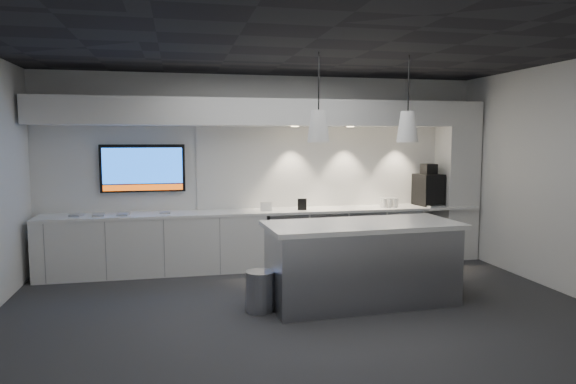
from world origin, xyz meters
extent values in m
plane|color=#2F3032|center=(0.00, 0.00, 0.00)|extent=(7.00, 7.00, 0.00)
plane|color=black|center=(0.00, 0.00, 3.00)|extent=(7.00, 7.00, 0.00)
plane|color=white|center=(0.00, 2.50, 1.50)|extent=(7.00, 0.00, 7.00)
plane|color=white|center=(0.00, -2.50, 1.50)|extent=(7.00, 0.00, 7.00)
plane|color=white|center=(3.50, 0.00, 1.50)|extent=(0.00, 7.00, 7.00)
cube|color=white|center=(0.00, 2.17, 0.88)|extent=(6.80, 0.65, 0.04)
cube|color=white|center=(-1.75, 2.17, 0.43)|extent=(3.30, 0.63, 0.86)
cube|color=gray|center=(0.25, 2.17, 0.42)|extent=(0.60, 0.61, 0.85)
cube|color=gray|center=(0.88, 2.17, 0.42)|extent=(0.60, 0.61, 0.85)
cube|color=gray|center=(1.51, 2.17, 0.42)|extent=(0.60, 0.61, 0.85)
cube|color=gray|center=(2.14, 2.17, 0.42)|extent=(0.60, 0.61, 0.85)
cube|color=white|center=(1.20, 2.48, 1.55)|extent=(4.60, 0.03, 1.30)
cube|color=white|center=(0.00, 2.20, 2.40)|extent=(6.90, 0.60, 0.40)
cube|color=white|center=(3.20, 2.20, 1.30)|extent=(0.55, 0.55, 2.60)
cube|color=black|center=(-1.90, 2.45, 1.56)|extent=(1.25, 0.06, 0.72)
cube|color=blue|center=(-1.90, 2.42, 1.60)|extent=(1.17, 0.00, 0.54)
cube|color=#C7490B|center=(-1.90, 2.42, 1.27)|extent=(1.17, 0.00, 0.09)
cube|color=gray|center=(0.79, 0.20, 0.47)|extent=(2.28, 1.01, 0.94)
cube|color=white|center=(0.79, 0.20, 0.97)|extent=(2.40, 1.13, 0.06)
cylinder|color=gray|center=(-0.47, 0.16, 0.24)|extent=(0.39, 0.39, 0.47)
cube|color=black|center=(2.69, 2.20, 1.16)|extent=(0.42, 0.47, 0.52)
cube|color=black|center=(2.69, 2.20, 1.51)|extent=(0.23, 0.23, 0.17)
cube|color=gray|center=(2.69, 1.97, 0.92)|extent=(0.30, 0.23, 0.03)
cube|color=black|center=(0.50, 2.08, 0.99)|extent=(0.14, 0.03, 0.18)
cube|color=white|center=(-0.07, 2.07, 0.97)|extent=(0.18, 0.02, 0.14)
cube|color=#A9A9A9|center=(-2.82, 2.16, 0.91)|extent=(0.20, 0.20, 0.02)
cube|color=#A9A9A9|center=(-2.51, 2.10, 0.91)|extent=(0.17, 0.17, 0.02)
cube|color=#A9A9A9|center=(-2.17, 2.08, 0.91)|extent=(0.18, 0.18, 0.02)
cube|color=#A9A9A9|center=(-1.58, 2.17, 0.91)|extent=(0.16, 0.16, 0.02)
cone|color=white|center=(0.23, 0.20, 2.15)|extent=(0.26, 0.26, 0.37)
cylinder|color=black|center=(0.23, 0.20, 2.69)|extent=(0.02, 0.02, 0.70)
cone|color=white|center=(1.35, 0.20, 2.15)|extent=(0.26, 0.26, 0.37)
cylinder|color=black|center=(1.35, 0.20, 2.69)|extent=(0.02, 0.02, 0.70)
camera|label=1|loc=(-1.39, -5.60, 2.01)|focal=32.00mm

